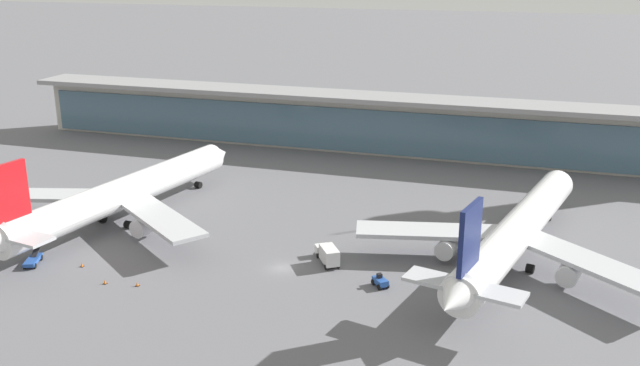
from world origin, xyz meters
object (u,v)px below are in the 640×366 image
Objects in this scene: service_truck_mid_apron_blue at (33,259)px; service_truck_near_nose_white at (328,254)px; airliner_centre_stand at (515,233)px; service_truck_under_wing_blue at (380,281)px; safety_cone_charlie at (105,282)px; safety_cone_alpha at (137,284)px; safety_cone_bravo at (82,265)px; airliner_left_stand at (119,195)px.

service_truck_near_nose_white is at bearing 17.64° from service_truck_mid_apron_blue.
service_truck_under_wing_blue is (-19.15, -14.57, -4.74)m from airliner_centre_stand.
service_truck_mid_apron_blue is 15.94m from safety_cone_charlie.
safety_cone_alpha is (-55.02, -25.70, -5.30)m from airliner_centre_stand.
service_truck_mid_apron_blue is (-75.89, -23.55, -4.81)m from airliner_centre_stand.
service_truck_near_nose_white is 48.87m from service_truck_mid_apron_blue.
safety_cone_bravo is at bearing 164.25° from safety_cone_alpha.
safety_cone_alpha is at bearing -5.88° from service_truck_mid_apron_blue.
airliner_centre_stand is 9.71× the size of service_truck_mid_apron_blue.
safety_cone_charlie is at bearing -10.82° from service_truck_mid_apron_blue.
safety_cone_charlie is at bearing -30.92° from safety_cone_bravo.
airliner_left_stand is 27.52m from safety_cone_charlie.
service_truck_mid_apron_blue is 8.48m from safety_cone_bravo.
service_truck_near_nose_white is 40.52m from safety_cone_bravo.
airliner_centre_stand is at bearing 37.26° from service_truck_under_wing_blue.
airliner_centre_stand is 24.52m from service_truck_under_wing_blue.
airliner_centre_stand reaches higher than service_truck_mid_apron_blue.
airliner_left_stand is 9.07× the size of service_truck_near_nose_white.
service_truck_under_wing_blue reaches higher than safety_cone_charlie.
service_truck_mid_apron_blue is at bearing -170.60° from safety_cone_bravo.
airliner_left_stand is 54.96m from service_truck_under_wing_blue.
service_truck_near_nose_white is 10.50× the size of safety_cone_charlie.
airliner_centre_stand is 60.95m from safety_cone_alpha.
safety_cone_charlie is (7.30, -4.37, 0.00)m from safety_cone_bravo.
airliner_left_stand is 72.60m from airliner_centre_stand.
service_truck_near_nose_white is at bearing 29.93° from safety_cone_charlie.
service_truck_under_wing_blue is at bearing 16.24° from safety_cone_charlie.
service_truck_mid_apron_blue reaches higher than safety_cone_charlie.
airliner_left_stand reaches higher than service_truck_mid_apron_blue.
service_truck_under_wing_blue is 57.45m from service_truck_mid_apron_blue.
airliner_centre_stand is at bearing 25.04° from safety_cone_alpha.
safety_cone_charlie is (12.32, -24.03, -5.30)m from airliner_left_stand.
airliner_centre_stand is 20.27× the size of service_truck_under_wing_blue.
airliner_centre_stand is at bearing 18.17° from safety_cone_bravo.
safety_cone_alpha and safety_cone_bravo have the same top height.
airliner_centre_stand is 30.85m from service_truck_near_nose_white.
safety_cone_alpha is 1.00× the size of safety_cone_charlie.
airliner_left_stand is at bearing 127.11° from safety_cone_alpha.
airliner_left_stand is at bearing 171.80° from service_truck_near_nose_white.
airliner_left_stand reaches higher than safety_cone_alpha.
airliner_centre_stand is 9.02× the size of service_truck_near_nose_white.
safety_cone_charlie is at bearing -170.85° from safety_cone_alpha.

